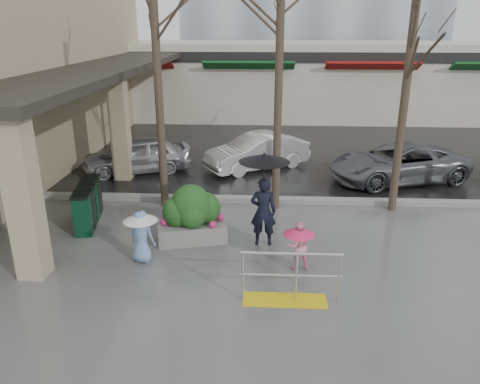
# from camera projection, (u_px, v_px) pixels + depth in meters

# --- Properties ---
(ground) EXTENTS (120.00, 120.00, 0.00)m
(ground) POSITION_uv_depth(u_px,v_px,m) (223.00, 268.00, 10.13)
(ground) COLOR #51514F
(ground) RESTS_ON ground
(street_asphalt) EXTENTS (120.00, 36.00, 0.01)m
(street_asphalt) POSITION_uv_depth(u_px,v_px,m) (252.00, 103.00, 30.78)
(street_asphalt) COLOR black
(street_asphalt) RESTS_ON ground
(curb) EXTENTS (120.00, 0.30, 0.15)m
(curb) POSITION_uv_depth(u_px,v_px,m) (235.00, 199.00, 13.86)
(curb) COLOR gray
(curb) RESTS_ON ground
(canopy_slab) EXTENTS (2.80, 18.00, 0.25)m
(canopy_slab) POSITION_uv_depth(u_px,v_px,m) (107.00, 64.00, 16.65)
(canopy_slab) COLOR #2D2823
(canopy_slab) RESTS_ON pillar_front
(pillar_front) EXTENTS (0.55, 0.55, 3.50)m
(pillar_front) POSITION_uv_depth(u_px,v_px,m) (23.00, 197.00, 9.27)
(pillar_front) COLOR tan
(pillar_front) RESTS_ON ground
(pillar_back) EXTENTS (0.55, 0.55, 3.50)m
(pillar_back) POSITION_uv_depth(u_px,v_px,m) (120.00, 128.00, 15.37)
(pillar_back) COLOR tan
(pillar_back) RESTS_ON ground
(storefront_row) EXTENTS (34.00, 6.74, 4.00)m
(storefront_row) POSITION_uv_depth(u_px,v_px,m) (286.00, 79.00, 26.21)
(storefront_row) COLOR beige
(storefront_row) RESTS_ON ground
(handrail) EXTENTS (1.90, 0.50, 1.03)m
(handrail) POSITION_uv_depth(u_px,v_px,m) (288.00, 283.00, 8.81)
(handrail) COLOR yellow
(handrail) RESTS_ON ground
(tree_west) EXTENTS (3.20, 3.20, 6.80)m
(tree_west) POSITION_uv_depth(u_px,v_px,m) (154.00, 19.00, 11.88)
(tree_west) COLOR #382B21
(tree_west) RESTS_ON ground
(tree_midwest) EXTENTS (3.20, 3.20, 7.00)m
(tree_midwest) POSITION_uv_depth(u_px,v_px,m) (281.00, 13.00, 11.67)
(tree_midwest) COLOR #382B21
(tree_midwest) RESTS_ON ground
(tree_mideast) EXTENTS (3.20, 3.20, 6.50)m
(tree_mideast) POSITION_uv_depth(u_px,v_px,m) (413.00, 29.00, 11.62)
(tree_mideast) COLOR #382B21
(tree_mideast) RESTS_ON ground
(woman) EXTENTS (1.18, 1.18, 2.27)m
(woman) POSITION_uv_depth(u_px,v_px,m) (264.00, 192.00, 10.78)
(woman) COLOR black
(woman) RESTS_ON ground
(child_pink) EXTENTS (0.67, 0.67, 1.09)m
(child_pink) POSITION_uv_depth(u_px,v_px,m) (298.00, 242.00, 9.90)
(child_pink) COLOR #FE9BBC
(child_pink) RESTS_ON ground
(child_blue) EXTENTS (0.75, 0.75, 1.20)m
(child_blue) POSITION_uv_depth(u_px,v_px,m) (141.00, 231.00, 10.18)
(child_blue) COLOR #7295CB
(child_blue) RESTS_ON ground
(planter) EXTENTS (1.77, 1.18, 1.42)m
(planter) POSITION_uv_depth(u_px,v_px,m) (192.00, 214.00, 11.21)
(planter) COLOR slate
(planter) RESTS_ON ground
(news_boxes) EXTENTS (0.76, 1.96, 1.07)m
(news_boxes) POSITION_uv_depth(u_px,v_px,m) (88.00, 204.00, 12.23)
(news_boxes) COLOR #0D3C23
(news_boxes) RESTS_ON ground
(car_a) EXTENTS (3.98, 2.68, 1.26)m
(car_a) POSITION_uv_depth(u_px,v_px,m) (137.00, 155.00, 16.41)
(car_a) COLOR #AAABAF
(car_a) RESTS_ON ground
(car_b) EXTENTS (3.93, 3.20, 1.26)m
(car_b) POSITION_uv_depth(u_px,v_px,m) (257.00, 152.00, 16.81)
(car_b) COLOR silver
(car_b) RESTS_ON ground
(car_c) EXTENTS (4.94, 3.30, 1.26)m
(car_c) POSITION_uv_depth(u_px,v_px,m) (398.00, 163.00, 15.46)
(car_c) COLOR slate
(car_c) RESTS_ON ground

